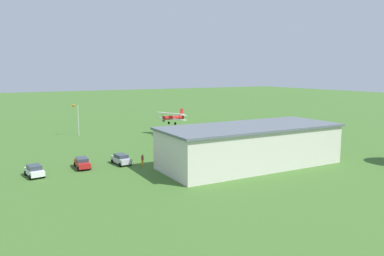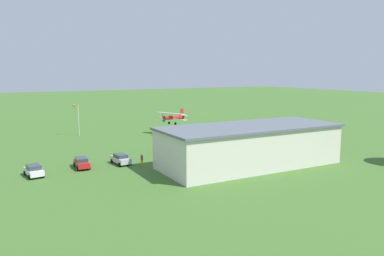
{
  "view_description": "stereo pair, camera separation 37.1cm",
  "coord_description": "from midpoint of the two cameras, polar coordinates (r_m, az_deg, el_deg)",
  "views": [
    {
      "loc": [
        41.63,
        83.97,
        14.46
      ],
      "look_at": [
        3.49,
        17.29,
        2.94
      ],
      "focal_mm": 35.62,
      "sensor_mm": 36.0,
      "label": 1
    },
    {
      "loc": [
        41.3,
        84.15,
        14.46
      ],
      "look_at": [
        3.49,
        17.29,
        2.94
      ],
      "focal_mm": 35.62,
      "sensor_mm": 36.0,
      "label": 2
    }
  ],
  "objects": [
    {
      "name": "ground_plane",
      "position": [
        94.84,
        -3.47,
        -0.25
      ],
      "size": [
        400.0,
        400.0,
        0.0
      ],
      "primitive_type": "plane",
      "color": "#3D6628"
    },
    {
      "name": "hangar",
      "position": [
        59.19,
        8.51,
        -2.6
      ],
      "size": [
        28.39,
        11.93,
        6.24
      ],
      "color": "beige",
      "rests_on": "ground_plane"
    },
    {
      "name": "biplane",
      "position": [
        87.19,
        -3.03,
        1.64
      ],
      "size": [
        7.65,
        8.09,
        3.45
      ],
      "color": "#B21E1E"
    },
    {
      "name": "car_silver",
      "position": [
        60.74,
        -10.73,
        -4.58
      ],
      "size": [
        2.27,
        4.34,
        1.59
      ],
      "color": "#B7B7BC",
      "rests_on": "ground_plane"
    },
    {
      "name": "car_red",
      "position": [
        59.78,
        -16.29,
        -4.99
      ],
      "size": [
        2.17,
        4.58,
        1.59
      ],
      "color": "red",
      "rests_on": "ground_plane"
    },
    {
      "name": "car_white",
      "position": [
        57.29,
        -22.7,
        -5.9
      ],
      "size": [
        2.41,
        4.21,
        1.61
      ],
      "color": "white",
      "rests_on": "ground_plane"
    },
    {
      "name": "person_at_fence_line",
      "position": [
        67.86,
        -3.93,
        -3.12
      ],
      "size": [
        0.41,
        0.41,
        1.57
      ],
      "color": "orange",
      "rests_on": "ground_plane"
    },
    {
      "name": "person_crossing_taxiway",
      "position": [
        59.2,
        -7.61,
        -4.79
      ],
      "size": [
        0.4,
        0.4,
        1.79
      ],
      "color": "orange",
      "rests_on": "ground_plane"
    },
    {
      "name": "windsock",
      "position": [
        88.6,
        -17.21,
        2.82
      ],
      "size": [
        1.15,
        1.38,
        7.12
      ],
      "color": "silver",
      "rests_on": "ground_plane"
    }
  ]
}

